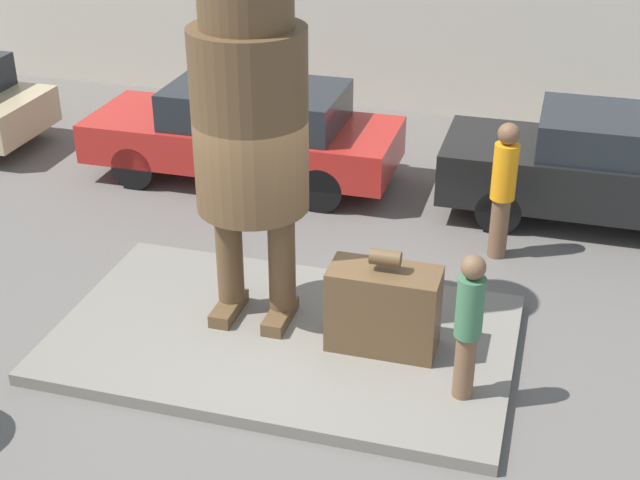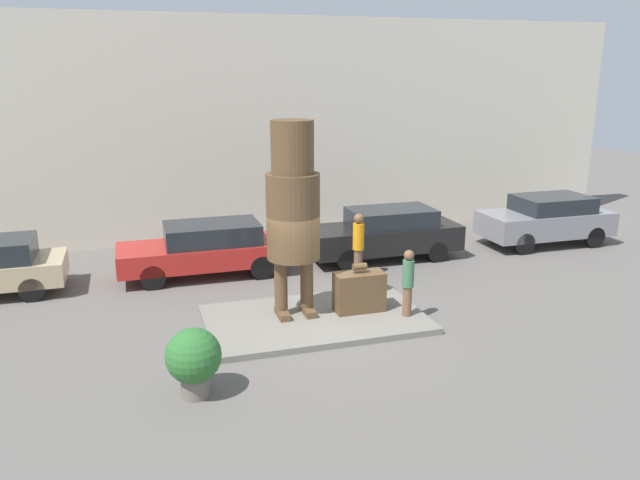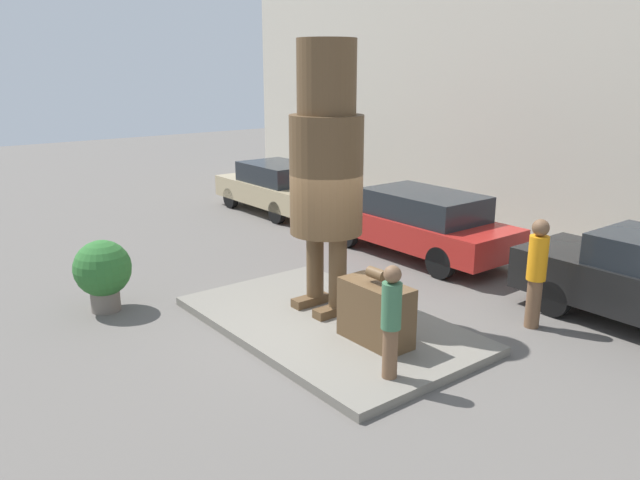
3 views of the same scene
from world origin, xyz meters
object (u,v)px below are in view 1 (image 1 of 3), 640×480
(parked_car_black, at_px, (617,167))
(worker_hivis, at_px, (503,185))
(tourist, at_px, (469,322))
(statue_figure, at_px, (249,95))
(giant_suitcase, at_px, (383,308))
(parked_car_red, at_px, (247,130))

(parked_car_black, relative_size, worker_hivis, 2.52)
(tourist, relative_size, parked_car_black, 0.34)
(statue_figure, bearing_deg, tourist, -19.48)
(giant_suitcase, relative_size, parked_car_red, 0.25)
(tourist, height_order, parked_car_black, tourist)
(giant_suitcase, height_order, tourist, tourist)
(statue_figure, relative_size, giant_suitcase, 3.82)
(statue_figure, bearing_deg, parked_car_black, 44.62)
(tourist, height_order, parked_car_red, tourist)
(parked_car_red, height_order, parked_car_black, parked_car_black)
(parked_car_black, bearing_deg, statue_figure, 44.62)
(giant_suitcase, height_order, parked_car_black, parked_car_black)
(worker_hivis, bearing_deg, tourist, -90.23)
(statue_figure, xyz_separation_m, parked_car_black, (3.92, 3.87, -1.93))
(statue_figure, bearing_deg, worker_hivis, 44.06)
(statue_figure, xyz_separation_m, worker_hivis, (2.49, 2.41, -1.75))
(parked_car_red, relative_size, parked_car_black, 1.02)
(parked_car_black, bearing_deg, giant_suitcase, 59.79)
(parked_car_red, bearing_deg, parked_car_black, 179.87)
(statue_figure, bearing_deg, parked_car_red, 111.40)
(statue_figure, xyz_separation_m, parked_car_red, (-1.52, 3.88, -1.96))
(giant_suitcase, height_order, parked_car_red, parked_car_red)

